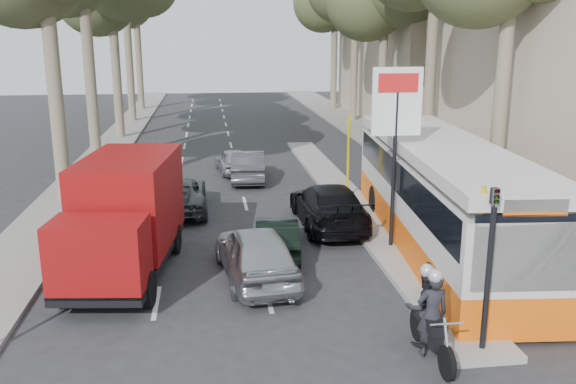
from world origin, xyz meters
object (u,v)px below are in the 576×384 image
at_px(dark_hatchback, 277,236).
at_px(red_truck, 125,215).
at_px(silver_hatchback, 256,253).
at_px(city_bus, 441,192).
at_px(motorcycle, 428,313).

bearing_deg(dark_hatchback, red_truck, 15.99).
bearing_deg(silver_hatchback, dark_hatchback, -119.93).
height_order(red_truck, city_bus, city_bus).
bearing_deg(dark_hatchback, city_bus, -174.89).
xyz_separation_m(red_truck, motorcycle, (6.74, -5.38, -0.81)).
height_order(silver_hatchback, red_truck, red_truck).
relative_size(silver_hatchback, city_bus, 0.34).
relative_size(red_truck, motorcycle, 2.71).
distance_m(dark_hatchback, motorcycle, 6.73).
height_order(silver_hatchback, dark_hatchback, silver_hatchback).
bearing_deg(silver_hatchback, city_bus, -169.24).
xyz_separation_m(silver_hatchback, dark_hatchback, (0.77, 1.80, -0.16)).
relative_size(red_truck, city_bus, 0.48).
relative_size(dark_hatchback, motorcycle, 1.56).
distance_m(red_truck, motorcycle, 8.66).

